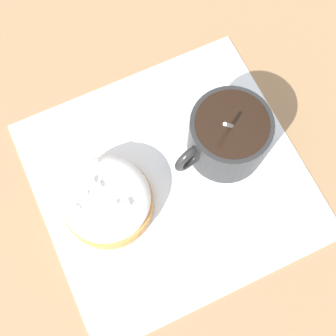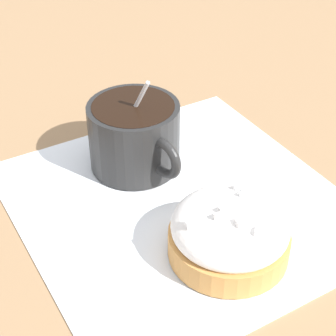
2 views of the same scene
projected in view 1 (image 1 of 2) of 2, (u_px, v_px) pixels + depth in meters
ground_plane at (170, 179)px, 0.53m from camera, size 3.00×3.00×0.00m
paper_napkin at (170, 179)px, 0.53m from camera, size 0.32×0.31×0.00m
coffee_cup at (227, 134)px, 0.51m from camera, size 0.11×0.09×0.10m
frosted_pastry at (107, 200)px, 0.50m from camera, size 0.10×0.10×0.05m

